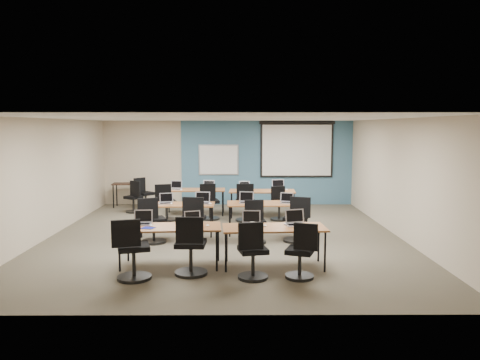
{
  "coord_description": "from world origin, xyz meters",
  "views": [
    {
      "loc": [
        0.31,
        -10.53,
        2.52
      ],
      "look_at": [
        0.37,
        0.4,
        1.26
      ],
      "focal_mm": 35.0,
      "sensor_mm": 36.0,
      "label": 1
    }
  ],
  "objects_px": {
    "whiteboard": "(219,160)",
    "spare_chair_a": "(144,196)",
    "task_chair_0": "(132,254)",
    "laptop_3": "(295,221)",
    "task_chair_5": "(193,224)",
    "laptop_11": "(278,187)",
    "task_chair_7": "(297,223)",
    "laptop_9": "(209,187)",
    "training_table_mid_left": "(178,206)",
    "task_chair_1": "(191,250)",
    "task_chair_4": "(152,224)",
    "training_table_mid_right": "(267,205)",
    "task_chair_6": "(255,225)",
    "training_table_back_right": "(262,192)",
    "laptop_4": "(166,201)",
    "spare_chair_b": "(134,200)",
    "projector_screen": "(297,146)",
    "laptop_10": "(244,187)",
    "task_chair_11": "(279,206)",
    "laptop_7": "(287,201)",
    "task_chair_2": "(252,255)",
    "training_table_back_left": "(195,191)",
    "training_table_front_left": "(170,229)",
    "task_chair_3": "(301,256)",
    "task_chair_10": "(246,206)",
    "utility_table": "(128,186)",
    "task_chair_9": "(209,205)",
    "laptop_5": "(202,201)",
    "task_chair_8": "(166,205)",
    "laptop_2": "(252,221)",
    "laptop_1": "(192,221)"
  },
  "relations": [
    {
      "from": "laptop_7",
      "to": "training_table_mid_right",
      "type": "bearing_deg",
      "value": -164.0
    },
    {
      "from": "projector_screen",
      "to": "laptop_11",
      "type": "bearing_deg",
      "value": -113.47
    },
    {
      "from": "training_table_mid_right",
      "to": "task_chair_5",
      "type": "xyz_separation_m",
      "value": [
        -1.67,
        -0.97,
        -0.26
      ]
    },
    {
      "from": "training_table_mid_left",
      "to": "task_chair_1",
      "type": "xyz_separation_m",
      "value": [
        0.6,
        -3.0,
        -0.25
      ]
    },
    {
      "from": "projector_screen",
      "to": "task_chair_5",
      "type": "height_order",
      "value": "projector_screen"
    },
    {
      "from": "laptop_7",
      "to": "task_chair_8",
      "type": "height_order",
      "value": "task_chair_8"
    },
    {
      "from": "training_table_mid_right",
      "to": "laptop_10",
      "type": "bearing_deg",
      "value": 100.53
    },
    {
      "from": "task_chair_3",
      "to": "task_chair_4",
      "type": "height_order",
      "value": "task_chair_4"
    },
    {
      "from": "task_chair_3",
      "to": "task_chair_5",
      "type": "distance_m",
      "value": 3.11
    },
    {
      "from": "task_chair_0",
      "to": "laptop_5",
      "type": "distance_m",
      "value": 3.45
    },
    {
      "from": "task_chair_0",
      "to": "laptop_3",
      "type": "distance_m",
      "value": 2.96
    },
    {
      "from": "task_chair_1",
      "to": "laptop_11",
      "type": "bearing_deg",
      "value": 72.33
    },
    {
      "from": "utility_table",
      "to": "laptop_11",
      "type": "bearing_deg",
      "value": -18.27
    },
    {
      "from": "task_chair_5",
      "to": "laptop_11",
      "type": "distance_m",
      "value": 4.02
    },
    {
      "from": "laptop_3",
      "to": "task_chair_3",
      "type": "relative_size",
      "value": 0.37
    },
    {
      "from": "training_table_back_left",
      "to": "task_chair_5",
      "type": "xyz_separation_m",
      "value": [
        0.25,
        -3.36,
        -0.25
      ]
    },
    {
      "from": "training_table_mid_right",
      "to": "whiteboard",
      "type": "bearing_deg",
      "value": 106.11
    },
    {
      "from": "training_table_back_right",
      "to": "task_chair_5",
      "type": "distance_m",
      "value": 3.5
    },
    {
      "from": "task_chair_2",
      "to": "task_chair_4",
      "type": "xyz_separation_m",
      "value": [
        -2.09,
        2.41,
        0.01
      ]
    },
    {
      "from": "training_table_front_left",
      "to": "training_table_back_left",
      "type": "xyz_separation_m",
      "value": [
        -0.01,
        4.98,
        -0.0
      ]
    },
    {
      "from": "training_table_back_right",
      "to": "laptop_9",
      "type": "xyz_separation_m",
      "value": [
        -1.51,
        0.33,
        0.11
      ]
    },
    {
      "from": "laptop_2",
      "to": "laptop_10",
      "type": "bearing_deg",
      "value": 92.85
    },
    {
      "from": "laptop_1",
      "to": "task_chair_7",
      "type": "height_order",
      "value": "task_chair_7"
    },
    {
      "from": "task_chair_0",
      "to": "laptop_7",
      "type": "xyz_separation_m",
      "value": [
        2.9,
        3.34,
        0.36
      ]
    },
    {
      "from": "training_table_mid_left",
      "to": "laptop_2",
      "type": "relative_size",
      "value": 5.1
    },
    {
      "from": "training_table_mid_left",
      "to": "task_chair_5",
      "type": "bearing_deg",
      "value": -62.52
    },
    {
      "from": "laptop_9",
      "to": "spare_chair_a",
      "type": "relative_size",
      "value": 0.34
    },
    {
      "from": "laptop_9",
      "to": "task_chair_10",
      "type": "relative_size",
      "value": 0.32
    },
    {
      "from": "training_table_mid_right",
      "to": "task_chair_6",
      "type": "xyz_separation_m",
      "value": [
        -0.34,
        -0.97,
        -0.28
      ]
    },
    {
      "from": "whiteboard",
      "to": "task_chair_4",
      "type": "distance_m",
      "value": 5.29
    },
    {
      "from": "laptop_4",
      "to": "task_chair_5",
      "type": "height_order",
      "value": "task_chair_5"
    },
    {
      "from": "laptop_11",
      "to": "spare_chair_b",
      "type": "bearing_deg",
      "value": 163.87
    },
    {
      "from": "laptop_9",
      "to": "task_chair_10",
      "type": "bearing_deg",
      "value": -36.41
    },
    {
      "from": "laptop_11",
      "to": "laptop_7",
      "type": "bearing_deg",
      "value": -102.62
    },
    {
      "from": "training_table_mid_right",
      "to": "task_chair_11",
      "type": "relative_size",
      "value": 1.99
    },
    {
      "from": "task_chair_7",
      "to": "laptop_4",
      "type": "bearing_deg",
      "value": -175.87
    },
    {
      "from": "training_table_back_right",
      "to": "task_chair_4",
      "type": "bearing_deg",
      "value": -127.45
    },
    {
      "from": "training_table_mid_left",
      "to": "task_chair_5",
      "type": "height_order",
      "value": "task_chair_5"
    },
    {
      "from": "task_chair_7",
      "to": "laptop_9",
      "type": "relative_size",
      "value": 3.12
    },
    {
      "from": "task_chair_7",
      "to": "task_chair_4",
      "type": "bearing_deg",
      "value": -159.77
    },
    {
      "from": "laptop_9",
      "to": "training_table_back_left",
      "type": "bearing_deg",
      "value": -164.47
    },
    {
      "from": "whiteboard",
      "to": "task_chair_10",
      "type": "bearing_deg",
      "value": -73.09
    },
    {
      "from": "training_table_mid_right",
      "to": "task_chair_2",
      "type": "distance_m",
      "value": 3.4
    },
    {
      "from": "task_chair_1",
      "to": "task_chair_6",
      "type": "height_order",
      "value": "task_chair_1"
    },
    {
      "from": "task_chair_2",
      "to": "task_chair_4",
      "type": "bearing_deg",
      "value": 118.79
    },
    {
      "from": "laptop_4",
      "to": "task_chair_4",
      "type": "bearing_deg",
      "value": -116.9
    },
    {
      "from": "training_table_back_right",
      "to": "task_chair_8",
      "type": "distance_m",
      "value": 2.69
    },
    {
      "from": "task_chair_2",
      "to": "task_chair_9",
      "type": "bearing_deg",
      "value": 89.42
    },
    {
      "from": "task_chair_4",
      "to": "laptop_9",
      "type": "height_order",
      "value": "task_chair_4"
    },
    {
      "from": "whiteboard",
      "to": "spare_chair_a",
      "type": "height_order",
      "value": "whiteboard"
    }
  ]
}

